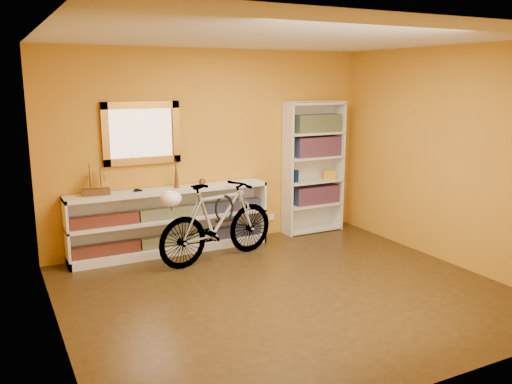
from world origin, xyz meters
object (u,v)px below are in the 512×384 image
bookcase (313,168)px  bicycle (218,221)px  console_unit (171,221)px  helmet (171,199)px

bookcase → bicycle: size_ratio=1.13×
console_unit → helmet: bearing=-107.2°
console_unit → helmet: helmet is taller
console_unit → bookcase: bookcase is taller
bicycle → console_unit: bearing=25.6°
bicycle → helmet: bearing=90.0°
bicycle → helmet: bicycle is taller
console_unit → bookcase: bearing=0.7°
helmet → bicycle: bearing=12.1°
console_unit → bookcase: 2.23m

